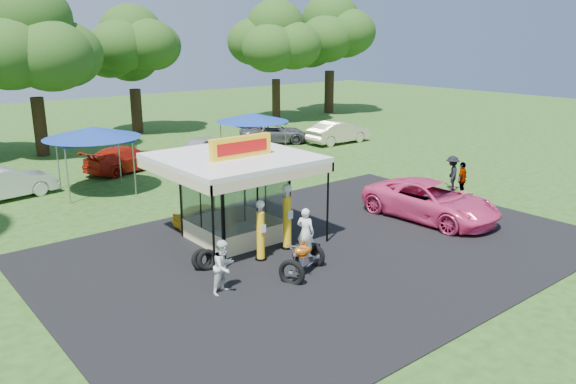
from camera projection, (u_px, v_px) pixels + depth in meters
The scene contains 24 objects.
ground at pixel (363, 265), 19.65m from camera, with size 120.00×120.00×0.00m, color #224816.
asphalt_apron at pixel (324, 248), 21.14m from camera, with size 20.00×14.00×0.04m, color black.
gas_station_kiosk at pixel (235, 196), 21.69m from camera, with size 5.40×5.40×4.18m.
gas_pump_left at pixel (261, 232), 19.79m from camera, with size 0.42×0.42×2.25m.
gas_pump_right at pixel (287, 218), 20.83m from camera, with size 0.47×0.47×2.53m.
motorcycle at pixel (304, 248), 18.76m from camera, with size 2.07×1.62×2.36m.
spare_tires at pixel (204, 260), 19.15m from camera, with size 0.92×0.59×0.78m.
a_frame_sign at pixel (465, 201), 25.61m from camera, with size 0.55×0.63×0.90m.
kiosk_car at pixel (206, 214), 23.69m from camera, with size 1.13×2.82×0.96m, color yellow.
pink_sedan at pixel (431, 201), 24.35m from camera, with size 2.77×6.00×1.67m, color #F64381.
spectator_west at pixel (224, 267), 17.32m from camera, with size 0.85×0.66×1.74m, color white.
spectator_east_a at pixel (452, 174), 28.72m from camera, with size 1.20×0.69×1.86m, color black.
spectator_east_b at pixel (462, 179), 27.85m from camera, with size 1.03×0.43×1.75m, color gray.
bg_car_a at pixel (5, 183), 27.39m from camera, with size 1.66×4.77×1.57m, color silver.
bg_car_b at pixel (126, 159), 33.04m from camera, with size 2.11×5.18×1.50m, color red.
bg_car_c at pixel (208, 147), 36.26m from camera, with size 1.85×4.59×1.56m, color #AAAAAE.
bg_car_d at pixel (274, 133), 41.78m from camera, with size 2.40×5.20×1.44m, color #4C4C4E.
bg_car_e at pixel (338, 132), 41.64m from camera, with size 1.75×5.03×1.66m, color beige.
tent_west at pixel (92, 133), 28.09m from camera, with size 4.82×4.82×3.37m.
tent_east at pixel (252, 118), 34.68m from camera, with size 4.50×4.50×3.15m.
oak_far_c at pixel (31, 48), 35.70m from camera, with size 9.30×9.30×10.96m.
oak_far_d at pixel (132, 54), 44.60m from camera, with size 8.35×8.35×9.93m.
oak_far_e at pixel (276, 46), 51.06m from camera, with size 8.98×8.98×10.68m.
oak_far_f at pixel (330, 39), 56.46m from camera, with size 9.63×9.63×11.60m.
Camera 1 is at (-13.56, -12.48, 7.77)m, focal length 35.00 mm.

